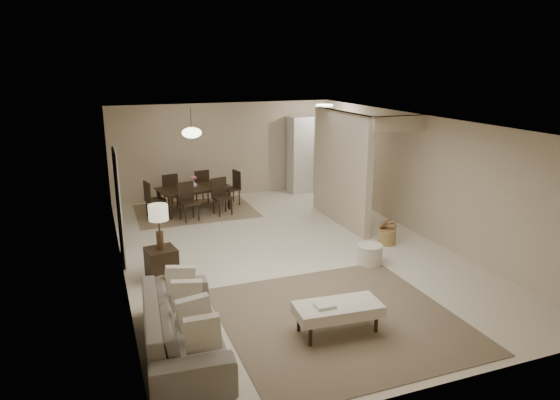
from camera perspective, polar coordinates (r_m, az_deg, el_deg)
name	(u,v)px	position (r m, az deg, el deg)	size (l,w,h in m)	color
floor	(285,251)	(9.69, 0.62, -5.80)	(9.00, 9.00, 0.00)	beige
ceiling	(286,121)	(9.09, 0.66, 9.06)	(9.00, 9.00, 0.00)	white
back_wall	(225,150)	(13.52, -6.33, 5.71)	(6.00, 6.00, 0.00)	#BEAB90
left_wall	(118,203)	(8.72, -18.07, -0.36)	(9.00, 9.00, 0.00)	#BEAB90
right_wall	(420,176)	(10.74, 15.74, 2.70)	(9.00, 9.00, 0.00)	#BEAB90
partition	(341,168)	(11.15, 6.96, 3.62)	(0.15, 2.50, 2.50)	#BEAB90
doorway	(119,207)	(9.36, -17.97, -0.77)	(0.04, 0.90, 2.04)	black
pantry_cabinet	(310,154)	(13.99, 3.45, 5.27)	(1.20, 0.55, 2.10)	silver
flush_light	(324,105)	(12.93, 5.09, 10.71)	(0.44, 0.44, 0.05)	white
living_rug	(340,319)	(7.31, 6.88, -13.32)	(3.20, 3.20, 0.01)	brown
sofa	(183,325)	(6.53, -11.03, -13.87)	(0.92, 2.35, 0.69)	slate
ottoman_bench	(338,310)	(6.84, 6.62, -12.36)	(1.19, 0.61, 0.41)	silver
side_table	(162,263)	(8.66, -13.37, -7.05)	(0.47, 0.47, 0.52)	black
table_lamp	(158,216)	(8.38, -13.72, -1.84)	(0.32, 0.32, 0.76)	#442F1D
round_pouf	(370,255)	(9.15, 10.21, -6.16)	(0.46, 0.46, 0.36)	silver
wicker_basket	(387,237)	(10.22, 12.10, -4.11)	(0.36, 0.36, 0.30)	olive
dining_rug	(195,211)	(12.39, -9.65, -1.22)	(2.80, 2.10, 0.01)	#847251
dining_table	(195,199)	(12.31, -9.71, 0.07)	(1.69, 0.94, 0.59)	black
dining_chairs	(195,194)	(12.27, -9.74, 0.72)	(2.39, 1.93, 0.88)	black
vase	(194,184)	(12.22, -9.79, 1.76)	(0.15, 0.15, 0.15)	silver
yellow_mat	(348,204)	(12.95, 7.74, -0.42)	(0.94, 0.57, 0.01)	yellow
pendant_light	(192,133)	(11.99, -10.06, 7.58)	(0.46, 0.46, 0.71)	#442F1D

